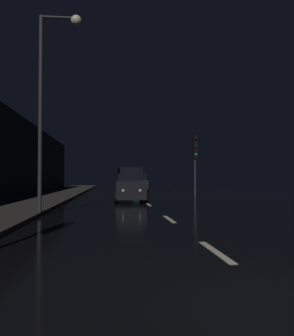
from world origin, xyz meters
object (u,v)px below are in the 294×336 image
streetlamp_overhead (51,84)px  car_approaching_headlights (130,186)px  car_distant_taillights (139,183)px  traffic_light_far_right (195,152)px

streetlamp_overhead → car_approaching_headlights: size_ratio=1.90×
car_approaching_headlights → car_distant_taillights: bearing=173.9°
streetlamp_overhead → car_approaching_headlights: 10.03m
streetlamp_overhead → car_approaching_headlights: (3.60, 8.30, -4.32)m
car_approaching_headlights → streetlamp_overhead: bearing=-23.4°
streetlamp_overhead → car_approaching_headlights: bearing=66.6°
car_distant_taillights → streetlamp_overhead: bearing=168.4°
streetlamp_overhead → car_distant_taillights: 28.54m
traffic_light_far_right → car_distant_taillights: 14.01m
streetlamp_overhead → car_approaching_headlights: streetlamp_overhead is taller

